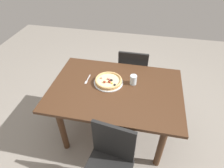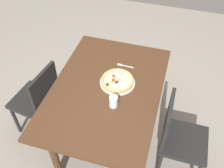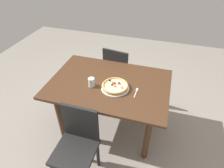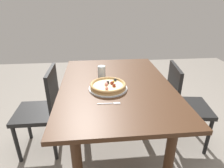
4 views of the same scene
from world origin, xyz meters
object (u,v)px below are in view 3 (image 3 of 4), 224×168
chair_near (77,144)px  plate (115,88)px  dining_table (109,90)px  chair_far (118,70)px  fork (136,92)px  drinking_glass (91,82)px  pizza (115,86)px

chair_near → plate: 0.71m
dining_table → plate: plate is taller
chair_far → fork: 0.91m
chair_far → plate: bearing=-69.4°
dining_table → drinking_glass: (-0.17, -0.11, 0.17)m
pizza → dining_table: bearing=141.7°
chair_near → pizza: size_ratio=2.97×
pizza → chair_far: bearing=102.4°
dining_table → chair_near: bearing=-99.8°
dining_table → plate: 0.17m
dining_table → chair_near: size_ratio=1.58×
chair_near → pizza: bearing=-108.9°
chair_near → plate: bearing=-109.0°
chair_near → chair_far: (0.05, 1.38, 0.00)m
drinking_glass → chair_near: bearing=-84.9°
pizza → drinking_glass: (-0.26, -0.04, 0.02)m
chair_far → fork: (0.41, -0.76, 0.29)m
plate → drinking_glass: 0.27m
fork → dining_table: bearing=79.6°
plate → pizza: bearing=104.3°
plate → fork: bearing=0.2°
chair_near → chair_far: size_ratio=1.00×
fork → chair_near: bearing=145.7°
drinking_glass → pizza: bearing=8.6°
plate → dining_table: bearing=141.5°
fork → plate: bearing=92.2°
chair_far → fork: bearing=-53.7°
dining_table → plate: size_ratio=4.35×
chair_far → drinking_glass: 0.88m
dining_table → plate: (0.09, -0.07, 0.12)m
chair_far → pizza: 0.84m
chair_near → plate: (0.21, 0.62, 0.29)m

